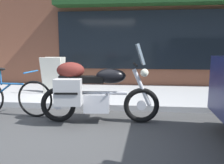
% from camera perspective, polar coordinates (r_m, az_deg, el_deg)
% --- Properties ---
extents(ground_plane, '(80.00, 80.00, 0.00)m').
position_cam_1_polar(ground_plane, '(3.68, -14.46, -12.23)').
color(ground_plane, '#3C3C3C').
extents(touring_motorcycle, '(2.11, 0.77, 1.39)m').
position_cam_1_polar(touring_motorcycle, '(3.75, -5.40, -2.01)').
color(touring_motorcycle, black).
rests_on(touring_motorcycle, ground_plane).
extents(parked_bicycle, '(1.72, 0.48, 0.94)m').
position_cam_1_polar(parked_bicycle, '(4.62, -25.34, -3.47)').
color(parked_bicycle, black).
rests_on(parked_bicycle, ground_plane).
extents(sandwich_board_sign, '(0.55, 0.42, 0.95)m').
position_cam_1_polar(sandwich_board_sign, '(5.83, -15.31, 1.69)').
color(sandwich_board_sign, silver).
rests_on(sandwich_board_sign, sidewalk_curb).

